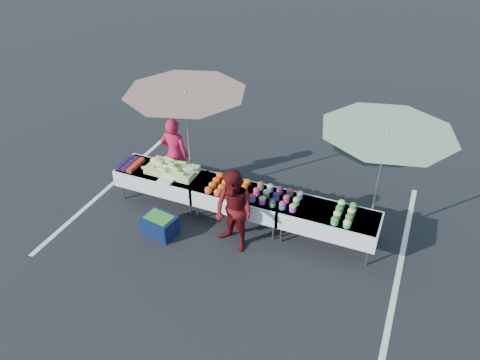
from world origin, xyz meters
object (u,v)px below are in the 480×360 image
at_px(umbrella_left, 186,102).
at_px(table_right, 329,220).
at_px(vendor, 175,154).
at_px(umbrella_right, 386,141).
at_px(storage_bin, 160,225).
at_px(table_center, 240,197).
at_px(table_left, 161,178).
at_px(customer, 234,211).

bearing_deg(umbrella_left, table_right, -7.34).
distance_m(vendor, umbrella_right, 4.46).
height_order(table_right, storage_bin, table_right).
relative_size(table_center, umbrella_right, 0.70).
xyz_separation_m(table_center, table_right, (1.80, 0.00, 0.00)).
height_order(table_center, table_right, same).
bearing_deg(table_left, storage_bin, -62.60).
height_order(table_left, table_right, same).
distance_m(vendor, storage_bin, 1.73).
bearing_deg(table_left, table_center, 0.00).
distance_m(table_right, storage_bin, 3.26).
relative_size(table_right, customer, 1.12).
distance_m(table_left, umbrella_right, 4.60).
xyz_separation_m(table_right, storage_bin, (-3.09, -0.98, -0.37)).
distance_m(table_right, customer, 1.79).
height_order(table_center, storage_bin, table_center).
bearing_deg(umbrella_right, table_center, -169.30).
xyz_separation_m(table_right, umbrella_right, (0.70, 0.47, 1.58)).
xyz_separation_m(table_left, storage_bin, (0.51, -0.98, -0.37)).
relative_size(umbrella_right, storage_bin, 3.86).
relative_size(table_left, umbrella_left, 0.70).
bearing_deg(umbrella_right, storage_bin, -158.97).
distance_m(table_center, vendor, 1.87).
bearing_deg(customer, table_center, 126.02).
height_order(customer, umbrella_right, umbrella_right).
distance_m(vendor, umbrella_left, 1.47).
xyz_separation_m(table_right, vendor, (-3.57, 0.55, 0.27)).
bearing_deg(table_left, vendor, 86.36).
bearing_deg(table_center, umbrella_right, 10.70).
bearing_deg(vendor, storage_bin, 100.40).
height_order(table_left, umbrella_right, umbrella_right).
bearing_deg(vendor, table_left, 79.54).
relative_size(table_center, storage_bin, 2.69).
bearing_deg(umbrella_left, customer, -37.52).
bearing_deg(table_center, storage_bin, -142.64).
height_order(table_right, umbrella_right, umbrella_right).
height_order(table_left, umbrella_left, umbrella_left).
relative_size(vendor, storage_bin, 2.48).
bearing_deg(table_left, table_right, 0.00).
xyz_separation_m(customer, umbrella_right, (2.30, 1.23, 1.33)).
height_order(customer, storage_bin, customer).
distance_m(table_right, umbrella_left, 3.54).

